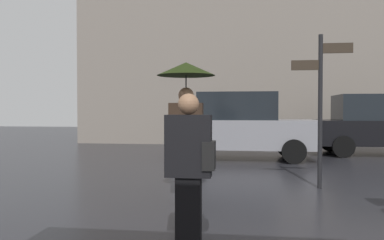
# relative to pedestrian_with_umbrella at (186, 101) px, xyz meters

# --- Properties ---
(pedestrian_with_umbrella) EXTENTS (0.89, 0.89, 2.15)m
(pedestrian_with_umbrella) POSITION_rel_pedestrian_with_umbrella_xyz_m (0.00, 0.00, 0.00)
(pedestrian_with_umbrella) COLOR black
(pedestrian_with_umbrella) RESTS_ON ground
(pedestrian_with_bag) EXTENTS (0.49, 0.24, 1.59)m
(pedestrian_with_bag) POSITION_rel_pedestrian_with_umbrella_xyz_m (0.34, -2.00, -0.66)
(pedestrian_with_bag) COLOR black
(pedestrian_with_bag) RESTS_ON ground
(parked_car_left) EXTENTS (4.54, 2.02, 1.93)m
(parked_car_left) POSITION_rel_pedestrian_with_umbrella_xyz_m (5.26, 7.25, -0.59)
(parked_car_left) COLOR black
(parked_car_left) RESTS_ON ground
(parked_car_right) EXTENTS (4.06, 1.84, 1.94)m
(parked_car_right) POSITION_rel_pedestrian_with_umbrella_xyz_m (0.82, 5.58, -0.59)
(parked_car_right) COLOR gray
(parked_car_right) RESTS_ON ground
(street_signpost) EXTENTS (1.08, 0.08, 2.80)m
(street_signpost) POSITION_rel_pedestrian_with_umbrella_xyz_m (2.26, 1.48, 0.14)
(street_signpost) COLOR black
(street_signpost) RESTS_ON ground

